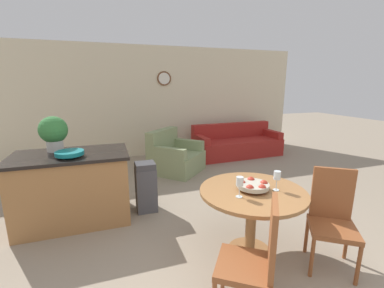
# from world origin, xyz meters

# --- Properties ---
(wall_back) EXTENTS (8.00, 0.09, 2.70)m
(wall_back) POSITION_xyz_m (0.00, 5.28, 1.35)
(wall_back) COLOR beige
(wall_back) RESTS_ON ground_plane
(dining_table) EXTENTS (1.09, 1.09, 0.73)m
(dining_table) POSITION_xyz_m (0.32, 0.94, 0.57)
(dining_table) COLOR #9E6B3D
(dining_table) RESTS_ON ground_plane
(dining_chair_near_left) EXTENTS (0.59, 0.59, 0.98)m
(dining_chair_near_left) POSITION_xyz_m (-0.06, 0.26, 0.53)
(dining_chair_near_left) COLOR brown
(dining_chair_near_left) RESTS_ON ground_plane
(dining_chair_near_right) EXTENTS (0.59, 0.59, 0.98)m
(dining_chair_near_right) POSITION_xyz_m (1.00, 0.57, 0.53)
(dining_chair_near_right) COLOR brown
(dining_chair_near_right) RESTS_ON ground_plane
(fruit_bowl) EXTENTS (0.33, 0.33, 0.10)m
(fruit_bowl) POSITION_xyz_m (0.32, 0.94, 0.78)
(fruit_bowl) COLOR #B7B29E
(fruit_bowl) RESTS_ON dining_table
(wine_glass_left) EXTENTS (0.07, 0.07, 0.21)m
(wine_glass_left) POSITION_xyz_m (0.10, 0.84, 0.88)
(wine_glass_left) COLOR silver
(wine_glass_left) RESTS_ON dining_table
(wine_glass_right) EXTENTS (0.07, 0.07, 0.21)m
(wine_glass_right) POSITION_xyz_m (0.54, 0.87, 0.88)
(wine_glass_right) COLOR silver
(wine_glass_right) RESTS_ON dining_table
(kitchen_island) EXTENTS (1.41, 0.82, 0.93)m
(kitchen_island) POSITION_xyz_m (-1.52, 2.29, 0.47)
(kitchen_island) COLOR #9E6B3D
(kitchen_island) RESTS_ON ground_plane
(teal_bowl) EXTENTS (0.33, 0.33, 0.07)m
(teal_bowl) POSITION_xyz_m (-1.51, 2.14, 0.98)
(teal_bowl) COLOR #147A7F
(teal_bowl) RESTS_ON kitchen_island
(potted_plant) EXTENTS (0.35, 0.35, 0.46)m
(potted_plant) POSITION_xyz_m (-1.72, 2.50, 1.19)
(potted_plant) COLOR beige
(potted_plant) RESTS_ON kitchen_island
(trash_bin) EXTENTS (0.28, 0.27, 0.72)m
(trash_bin) POSITION_xyz_m (-0.59, 2.28, 0.36)
(trash_bin) COLOR #47474C
(trash_bin) RESTS_ON ground_plane
(couch) EXTENTS (2.23, 0.96, 0.79)m
(couch) POSITION_xyz_m (2.07, 4.52, 0.28)
(couch) COLOR maroon
(couch) RESTS_ON ground_plane
(armchair) EXTENTS (1.30, 1.29, 0.87)m
(armchair) POSITION_xyz_m (0.25, 3.81, 0.29)
(armchair) COLOR gray
(armchair) RESTS_ON ground_plane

